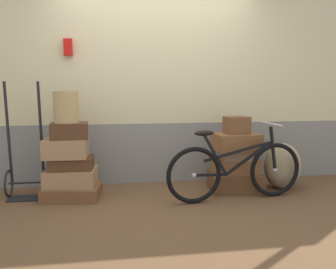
% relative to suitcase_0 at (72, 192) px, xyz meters
% --- Properties ---
extents(ground, '(9.75, 5.20, 0.06)m').
position_rel_suitcase_0_xyz_m(ground, '(1.03, -0.22, -0.10)').
color(ground, brown).
extents(station_building, '(7.75, 0.74, 2.79)m').
position_rel_suitcase_0_xyz_m(station_building, '(1.04, 0.62, 1.33)').
color(station_building, gray).
rests_on(station_building, ground).
extents(suitcase_0, '(0.67, 0.52, 0.14)m').
position_rel_suitcase_0_xyz_m(suitcase_0, '(0.00, 0.00, 0.00)').
color(suitcase_0, brown).
rests_on(suitcase_0, ground).
extents(suitcase_1, '(0.60, 0.48, 0.19)m').
position_rel_suitcase_0_xyz_m(suitcase_1, '(-0.01, 0.06, 0.17)').
color(suitcase_1, '#9E754C').
rests_on(suitcase_1, suitcase_0).
extents(suitcase_2, '(0.49, 0.33, 0.14)m').
position_rel_suitcase_0_xyz_m(suitcase_2, '(0.00, 0.03, 0.33)').
color(suitcase_2, '#4C2D19').
rests_on(suitcase_2, suitcase_1).
extents(suitcase_3, '(0.49, 0.37, 0.22)m').
position_rel_suitcase_0_xyz_m(suitcase_3, '(-0.05, 0.02, 0.51)').
color(suitcase_3, '#9E754C').
rests_on(suitcase_3, suitcase_2).
extents(suitcase_4, '(0.42, 0.31, 0.18)m').
position_rel_suitcase_0_xyz_m(suitcase_4, '(-0.00, 0.01, 0.71)').
color(suitcase_4, '#4C2D19').
rests_on(suitcase_4, suitcase_3).
extents(suitcase_5, '(0.66, 0.52, 0.22)m').
position_rel_suitcase_0_xyz_m(suitcase_5, '(1.96, 0.03, 0.04)').
color(suitcase_5, brown).
rests_on(suitcase_5, ground).
extents(suitcase_6, '(0.52, 0.39, 0.17)m').
position_rel_suitcase_0_xyz_m(suitcase_6, '(1.96, 0.04, 0.23)').
color(suitcase_6, brown).
rests_on(suitcase_6, suitcase_5).
extents(suitcase_7, '(0.42, 0.32, 0.12)m').
position_rel_suitcase_0_xyz_m(suitcase_7, '(1.98, 0.01, 0.38)').
color(suitcase_7, '#937051').
rests_on(suitcase_7, suitcase_6).
extents(suitcase_8, '(0.57, 0.44, 0.20)m').
position_rel_suitcase_0_xyz_m(suitcase_8, '(1.96, 0.01, 0.54)').
color(suitcase_8, brown).
rests_on(suitcase_8, suitcase_7).
extents(suitcase_9, '(0.30, 0.24, 0.21)m').
position_rel_suitcase_0_xyz_m(suitcase_9, '(1.96, 0.02, 0.74)').
color(suitcase_9, brown).
rests_on(suitcase_9, suitcase_8).
extents(wicker_basket, '(0.27, 0.27, 0.35)m').
position_rel_suitcase_0_xyz_m(wicker_basket, '(-0.03, 0.03, 0.98)').
color(wicker_basket, tan).
rests_on(wicker_basket, suitcase_4).
extents(luggage_trolley, '(0.44, 0.38, 1.33)m').
position_rel_suitcase_0_xyz_m(luggage_trolley, '(-0.52, 0.15, 0.22)').
color(luggage_trolley, black).
rests_on(luggage_trolley, ground).
extents(burlap_sack, '(0.46, 0.39, 0.57)m').
position_rel_suitcase_0_xyz_m(burlap_sack, '(2.57, 0.01, 0.21)').
color(burlap_sack, '#9E8966').
rests_on(burlap_sack, ground).
extents(bicycle, '(1.62, 0.46, 0.87)m').
position_rel_suitcase_0_xyz_m(bicycle, '(1.83, -0.33, 0.27)').
color(bicycle, black).
rests_on(bicycle, ground).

